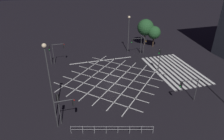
{
  "coord_description": "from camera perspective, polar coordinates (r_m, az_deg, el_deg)",
  "views": [
    {
      "loc": [
        -28.76,
        8.4,
        17.51
      ],
      "look_at": [
        0.0,
        0.0,
        1.71
      ],
      "focal_mm": 32.0,
      "sensor_mm": 36.0,
      "label": 1
    }
  ],
  "objects": [
    {
      "name": "ground_plane",
      "position": [
        34.7,
        0.0,
        -2.5
      ],
      "size": [
        200.0,
        200.0,
        0.0
      ],
      "primitive_type": "plane",
      "color": "black"
    },
    {
      "name": "traffic_light_ne_cross",
      "position": [
        40.45,
        -14.9,
        5.86
      ],
      "size": [
        0.36,
        2.41,
        4.12
      ],
      "rotation": [
        0.0,
        0.0,
        -1.57
      ],
      "color": "#424244",
      "rests_on": "ground_plane"
    },
    {
      "name": "pedestrian_railing",
      "position": [
        24.11,
        0.0,
        -16.48
      ],
      "size": [
        2.74,
        9.25,
        1.05
      ],
      "rotation": [
        0.0,
        0.0,
        -1.85
      ],
      "color": "#B7B7BC",
      "rests_on": "ground_plane"
    },
    {
      "name": "traffic_light_se_main",
      "position": [
        43.08,
        9.01,
        7.91
      ],
      "size": [
        2.41,
        0.36,
        4.22
      ],
      "rotation": [
        0.0,
        0.0,
        3.14
      ],
      "color": "#424244",
      "rests_on": "ground_plane"
    },
    {
      "name": "street_tree_near",
      "position": [
        49.13,
        9.55,
        11.91
      ],
      "size": [
        3.89,
        3.89,
        6.33
      ],
      "color": "#473323",
      "rests_on": "ground_plane"
    },
    {
      "name": "street_lamp_far",
      "position": [
        23.97,
        -17.82,
        0.3
      ],
      "size": [
        0.52,
        0.52,
        10.07
      ],
      "color": "#424244",
      "rests_on": "ground_plane"
    },
    {
      "name": "street_lamp_west",
      "position": [
        43.73,
        4.82,
        12.4
      ],
      "size": [
        0.55,
        0.55,
        8.12
      ],
      "color": "#424244",
      "rests_on": "ground_plane"
    },
    {
      "name": "traffic_light_ne_main",
      "position": [
        40.43,
        -17.41,
        5.18
      ],
      "size": [
        0.39,
        0.36,
        3.94
      ],
      "rotation": [
        0.0,
        0.0,
        3.14
      ],
      "color": "#424244",
      "rests_on": "ground_plane"
    },
    {
      "name": "traffic_light_se_cross",
      "position": [
        43.64,
        7.22,
        7.89
      ],
      "size": [
        0.36,
        3.08,
        3.78
      ],
      "rotation": [
        0.0,
        0.0,
        1.57
      ],
      "color": "#424244",
      "rests_on": "ground_plane"
    },
    {
      "name": "traffic_light_nw_cross",
      "position": [
        24.39,
        -13.07,
        -10.16
      ],
      "size": [
        0.36,
        2.4,
        3.81
      ],
      "rotation": [
        0.0,
        0.0,
        -1.57
      ],
      "color": "#424244",
      "rests_on": "ground_plane"
    },
    {
      "name": "traffic_light_median_south",
      "position": [
        36.67,
        13.41,
        4.0
      ],
      "size": [
        0.36,
        0.39,
        4.46
      ],
      "rotation": [
        0.0,
        0.0,
        1.57
      ],
      "color": "#424244",
      "rests_on": "ground_plane"
    },
    {
      "name": "traffic_light_nw_main",
      "position": [
        24.61,
        -15.08,
        -9.08
      ],
      "size": [
        0.39,
        0.36,
        4.39
      ],
      "color": "#424244",
      "rests_on": "ground_plane"
    },
    {
      "name": "traffic_light_sw_cross",
      "position": [
        29.48,
        20.86,
        -4.21
      ],
      "size": [
        0.36,
        2.95,
        3.75
      ],
      "rotation": [
        0.0,
        0.0,
        1.57
      ],
      "color": "#424244",
      "rests_on": "ground_plane"
    },
    {
      "name": "road_markings",
      "position": [
        37.73,
        11.65,
        -0.47
      ],
      "size": [
        19.64,
        25.91,
        0.01
      ],
      "color": "silver",
      "rests_on": "ground_plane"
    },
    {
      "name": "street_tree_far",
      "position": [
        48.64,
        11.93,
        10.41
      ],
      "size": [
        3.03,
        3.03,
        4.99
      ],
      "color": "#473323",
      "rests_on": "ground_plane"
    }
  ]
}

